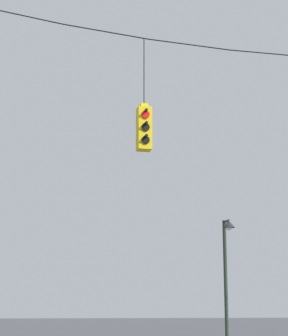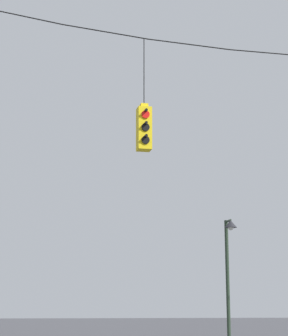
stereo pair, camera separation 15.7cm
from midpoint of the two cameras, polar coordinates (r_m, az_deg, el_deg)
span_wire at (r=18.05m, az=10.53°, el=10.35°), size 15.36×0.03×0.61m
traffic_light_over_intersection at (r=16.24m, az=-0.28°, el=3.51°), size 0.34×0.58×2.94m
street_lamp at (r=21.84m, az=7.04°, el=-7.89°), size 0.41×0.71×4.36m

